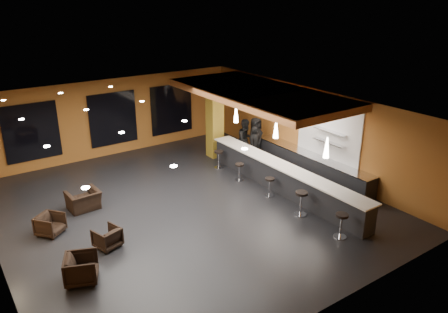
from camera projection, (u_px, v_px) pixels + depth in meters
floor at (186, 208)px, 15.44m from camera, size 12.00×13.00×0.10m
ceiling at (182, 109)px, 14.15m from camera, size 12.00×13.00×0.10m
wall_back at (112, 117)px, 19.82m from camera, size 12.00×0.10×3.50m
wall_front at (330, 248)px, 9.77m from camera, size 12.00×0.10×3.50m
wall_right at (311, 130)px, 18.02m from camera, size 0.10×13.00×3.50m
wood_soffit at (259, 93)px, 17.12m from camera, size 3.60×8.00×0.28m
window_left at (31, 132)px, 17.89m from camera, size 2.20×0.06×2.40m
window_center at (113, 119)px, 19.75m from camera, size 2.20×0.06×2.40m
window_right at (172, 109)px, 21.35m from camera, size 2.20×0.06×2.40m
tile_backsplash at (329, 131)px, 17.11m from camera, size 0.06×3.20×2.40m
bar_counter at (283, 179)px, 16.42m from camera, size 0.60×8.00×1.00m
bar_top at (283, 166)px, 16.23m from camera, size 0.78×8.10×0.05m
prep_counter at (311, 165)px, 17.89m from camera, size 0.70×6.00×0.86m
prep_top at (312, 155)px, 17.73m from camera, size 0.72×6.00×0.03m
wall_shelf_lower at (329, 142)px, 17.03m from camera, size 0.30×1.50×0.03m
wall_shelf_upper at (330, 131)px, 16.87m from camera, size 0.30×1.50×0.03m
column at (215, 119)px, 19.50m from camera, size 0.60×0.60×3.50m
pendant_0 at (327, 148)px, 14.22m from camera, size 0.20×0.20×0.70m
pendant_1 at (276, 129)px, 16.14m from camera, size 0.20×0.20×0.70m
pendant_2 at (236, 114)px, 18.06m from camera, size 0.20×0.20×0.70m
staff_a at (255, 145)px, 18.99m from camera, size 0.63×0.42×1.68m
staff_b at (246, 140)px, 19.36m from camera, size 0.94×0.75×1.87m
staff_c at (256, 138)px, 19.60m from camera, size 1.02×0.78×1.87m
armchair_a at (81, 268)px, 11.36m from camera, size 1.08×1.07×0.76m
armchair_b at (107, 238)px, 12.89m from camera, size 0.86×0.87×0.64m
armchair_c at (50, 224)px, 13.57m from camera, size 1.02×1.02×0.67m
armchair_d at (84, 200)px, 15.12m from camera, size 1.10×0.98×0.68m
bar_stool_0 at (341, 222)px, 13.33m from camera, size 0.41×0.41×0.81m
bar_stool_1 at (301, 200)px, 14.66m from camera, size 0.43×0.43×0.86m
bar_stool_2 at (270, 185)px, 16.06m from camera, size 0.36×0.36×0.72m
bar_stool_3 at (239, 170)px, 17.35m from camera, size 0.37×0.37×0.73m
bar_stool_4 at (219, 157)px, 18.60m from camera, size 0.39×0.39×0.77m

